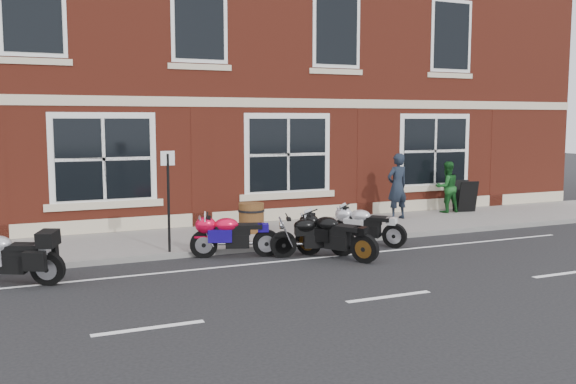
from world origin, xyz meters
The scene contains 14 objects.
ground centered at (0.00, 0.00, 0.00)m, with size 80.00×80.00×0.00m, color black.
sidewalk centered at (0.00, 3.00, 0.06)m, with size 30.00×3.00×0.12m, color slate.
kerb centered at (0.00, 1.42, 0.06)m, with size 30.00×0.16×0.12m, color slate.
pub_building centered at (0.00, 10.50, 6.00)m, with size 24.00×12.00×12.00m, color maroon.
moto_touring_silver centered at (-5.80, 0.48, 0.54)m, with size 1.83×1.05×1.32m.
moto_sport_red centered at (-1.34, 1.01, 0.50)m, with size 1.87×0.72×0.87m.
moto_sport_black centered at (0.58, -0.01, 0.52)m, with size 1.13×1.78×0.90m.
moto_sport_silver centered at (1.98, 1.00, 0.48)m, with size 1.23×1.55×0.84m.
moto_naked_black centered at (0.20, 0.37, 0.48)m, with size 1.82×0.63×0.84m.
pedestrian_left centered at (4.44, 3.46, 1.06)m, with size 0.68×0.45×1.87m, color black.
pedestrian_right centered at (6.55, 3.92, 0.90)m, with size 0.76×0.59×1.56m, color #164D1C.
a_board_sign centered at (7.15, 3.83, 0.60)m, with size 0.58×0.39×0.97m, color black, non-canonical shape.
barrel_planter centered at (-0.13, 3.10, 0.49)m, with size 0.67×0.67×0.74m.
parking_sign centered at (-2.60, 1.55, 1.37)m, with size 0.31×0.06×2.16m.
Camera 1 is at (-5.78, -11.84, 2.94)m, focal length 40.00 mm.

